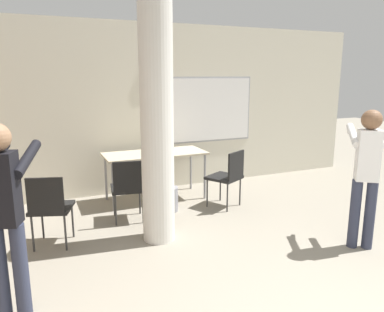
% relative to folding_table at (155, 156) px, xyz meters
% --- Properties ---
extents(wall_back, '(8.00, 0.15, 2.80)m').
position_rel_folding_table_xyz_m(wall_back, '(0.25, 0.60, 0.69)').
color(wall_back, beige).
rests_on(wall_back, ground_plane).
extents(support_pillar, '(0.38, 0.38, 2.80)m').
position_rel_folding_table_xyz_m(support_pillar, '(-0.43, -1.45, 0.69)').
color(support_pillar, silver).
rests_on(support_pillar, ground_plane).
extents(folding_table, '(1.59, 0.69, 0.76)m').
position_rel_folding_table_xyz_m(folding_table, '(0.00, 0.00, 0.00)').
color(folding_table, beige).
rests_on(folding_table, ground_plane).
extents(bottle_on_table, '(0.07, 0.07, 0.25)m').
position_rel_folding_table_xyz_m(bottle_on_table, '(-0.06, 0.13, 0.15)').
color(bottle_on_table, '#1E6B2D').
rests_on(bottle_on_table, folding_table).
extents(waste_bin, '(0.27, 0.27, 0.36)m').
position_rel_folding_table_xyz_m(waste_bin, '(0.01, -0.60, -0.53)').
color(waste_bin, gray).
rests_on(waste_bin, ground_plane).
extents(chair_near_pillar, '(0.56, 0.56, 0.87)m').
position_rel_folding_table_xyz_m(chair_near_pillar, '(-1.64, -1.17, -0.20)').
color(chair_near_pillar, black).
rests_on(chair_near_pillar, ground_plane).
extents(chair_table_left, '(0.50, 0.50, 0.87)m').
position_rel_folding_table_xyz_m(chair_table_left, '(-0.63, -0.76, -0.20)').
color(chair_table_left, black).
rests_on(chair_table_left, ground_plane).
extents(chair_table_right, '(0.60, 0.60, 0.87)m').
position_rel_folding_table_xyz_m(chair_table_right, '(0.88, -0.79, -0.20)').
color(chair_table_right, black).
rests_on(chair_table_right, ground_plane).
extents(person_playing_side, '(0.57, 0.65, 1.60)m').
position_rel_folding_table_xyz_m(person_playing_side, '(1.65, -2.57, 0.23)').
color(person_playing_side, '#2D3347').
rests_on(person_playing_side, ground_plane).
extents(person_watching_back, '(0.50, 0.65, 1.62)m').
position_rel_folding_table_xyz_m(person_watching_back, '(-1.99, -2.41, 0.24)').
color(person_watching_back, '#2D3347').
rests_on(person_watching_back, ground_plane).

